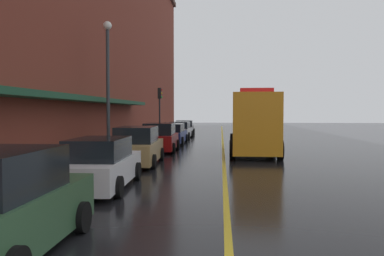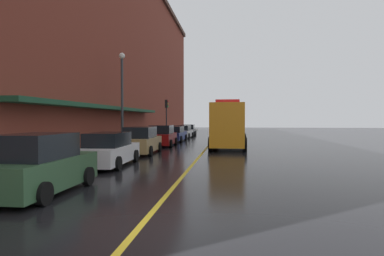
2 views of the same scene
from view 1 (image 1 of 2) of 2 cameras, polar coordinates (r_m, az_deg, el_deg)
name	(u,v)px [view 1 (image 1 of 2)]	position (r m, az deg, el deg)	size (l,w,h in m)	color
ground_plane	(223,145)	(29.04, 4.53, -2.47)	(112.00, 112.00, 0.00)	black
sidewalk_left	(140,143)	(29.66, -7.55, -2.24)	(2.40, 70.00, 0.15)	#9E9B93
lane_center_stripe	(223,145)	(29.04, 4.53, -2.47)	(0.16, 70.00, 0.01)	gold
brick_building_left	(58,15)	(31.15, -19.04, 15.30)	(10.47, 64.00, 18.96)	maroon
parked_car_0	(1,207)	(7.57, -26.11, -10.29)	(2.04, 4.27, 1.86)	#2D5133
parked_car_1	(101,164)	(13.03, -13.15, -5.21)	(2.11, 4.84, 1.64)	silver
parked_car_2	(138,147)	(18.49, -7.94, -2.73)	(2.21, 4.91, 1.78)	#A5844C
parked_car_3	(160,138)	(24.28, -4.70, -1.49)	(2.20, 4.32, 1.77)	maroon
parked_car_4	(173,134)	(29.99, -2.86, -0.91)	(2.08, 4.79, 1.55)	navy
parked_car_5	(180,130)	(35.95, -1.75, -0.36)	(2.19, 4.40, 1.53)	silver
parked_car_6	(185,128)	(41.09, -1.10, 0.00)	(2.20, 4.18, 1.54)	#595B60
utility_truck	(253,124)	(23.34, 8.93, 0.60)	(2.95, 8.72, 3.67)	orange
parking_meter_0	(165,127)	(36.65, -3.92, 0.21)	(0.14, 0.18, 1.33)	#4C4C51
parking_meter_1	(152,130)	(29.47, -5.93, -0.34)	(0.14, 0.18, 1.33)	#4C4C51
street_lamp_left	(108,74)	(20.67, -12.19, 7.69)	(0.44, 0.44, 6.94)	#33383D
traffic_light_near	(160,103)	(32.97, -4.73, 3.60)	(0.38, 0.36, 4.30)	#232326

